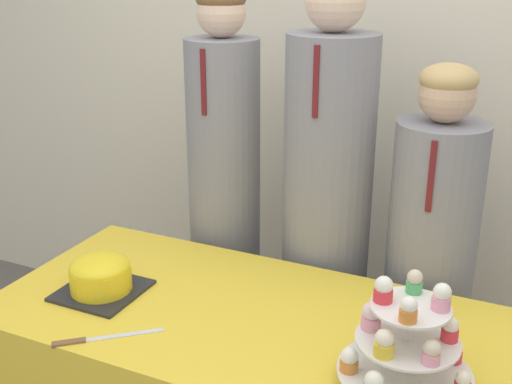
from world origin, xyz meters
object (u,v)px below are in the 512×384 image
object	(u,v)px
round_cake	(100,275)
student_2	(427,284)
student_1	(326,229)
cupcake_stand	(405,342)
cake_knife	(89,340)
student_0	(225,217)

from	to	relation	value
round_cake	student_2	distance (m)	1.07
round_cake	student_1	size ratio (longest dim) A/B	0.14
cupcake_stand	student_2	size ratio (longest dim) A/B	0.23
round_cake	cake_knife	distance (m)	0.27
cake_knife	student_2	distance (m)	1.12
student_1	student_2	world-z (taller)	student_1
cupcake_stand	student_2	distance (m)	0.72
student_1	student_2	size ratio (longest dim) A/B	1.19
cake_knife	student_2	world-z (taller)	student_2
round_cake	student_2	world-z (taller)	student_2
round_cake	student_0	size ratio (longest dim) A/B	0.15
student_0	student_1	distance (m)	0.40
cupcake_stand	student_1	bearing A→B (deg)	121.80
student_0	cupcake_stand	bearing A→B (deg)	-39.78
student_2	cake_knife	bearing A→B (deg)	-131.16
round_cake	cupcake_stand	xyz separation A→B (m)	(0.93, -0.08, 0.07)
cupcake_stand	student_1	distance (m)	0.81
cake_knife	student_0	world-z (taller)	student_0
student_2	round_cake	bearing A→B (deg)	-144.66
student_0	student_1	xyz separation A→B (m)	(0.40, 0.00, 0.03)
student_1	student_2	bearing A→B (deg)	-0.00
round_cake	student_1	bearing A→B (deg)	50.77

